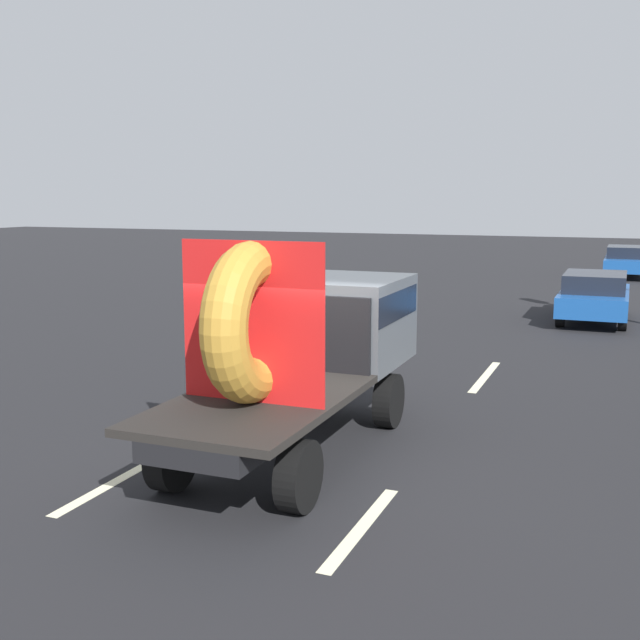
% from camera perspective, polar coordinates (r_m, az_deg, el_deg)
% --- Properties ---
extents(ground_plane, '(120.00, 120.00, 0.00)m').
position_cam_1_polar(ground_plane, '(10.81, -2.23, -10.15)').
color(ground_plane, black).
extents(flatbed_truck, '(2.02, 5.62, 3.05)m').
position_cam_1_polar(flatbed_truck, '(11.19, -0.53, -1.31)').
color(flatbed_truck, black).
rests_on(flatbed_truck, ground_plane).
extents(distant_sedan, '(1.84, 4.29, 1.40)m').
position_cam_1_polar(distant_sedan, '(23.34, 19.65, 1.73)').
color(distant_sedan, black).
rests_on(distant_sedan, ground_plane).
extents(lane_dash_left_near, '(0.16, 2.38, 0.01)m').
position_cam_1_polar(lane_dash_left_near, '(10.29, -14.86, -11.46)').
color(lane_dash_left_near, beige).
rests_on(lane_dash_left_near, ground_plane).
extents(lane_dash_left_far, '(0.16, 2.49, 0.01)m').
position_cam_1_polar(lane_dash_left_far, '(17.11, 1.37, -2.84)').
color(lane_dash_left_far, beige).
rests_on(lane_dash_left_far, ground_plane).
extents(lane_dash_right_near, '(0.16, 2.28, 0.01)m').
position_cam_1_polar(lane_dash_right_near, '(8.72, 3.11, -15.05)').
color(lane_dash_right_near, beige).
rests_on(lane_dash_right_near, ground_plane).
extents(lane_dash_right_far, '(0.16, 2.79, 0.01)m').
position_cam_1_polar(lane_dash_right_far, '(15.76, 12.13, -4.10)').
color(lane_dash_right_far, beige).
rests_on(lane_dash_right_far, ground_plane).
extents(oncoming_car, '(1.77, 4.14, 1.35)m').
position_cam_1_polar(oncoming_car, '(36.60, 21.73, 4.11)').
color(oncoming_car, black).
rests_on(oncoming_car, ground_plane).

